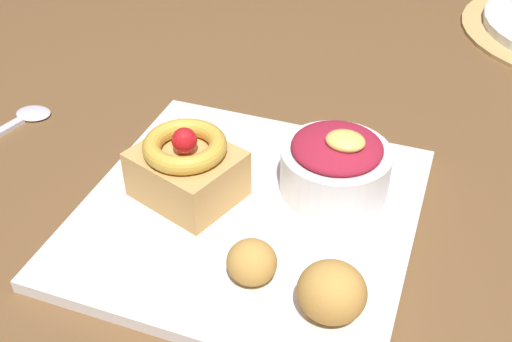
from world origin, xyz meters
TOP-DOWN VIEW (x-y plane):
  - dining_table at (0.00, 0.00)m, footprint 1.43×1.08m
  - front_plate at (-0.01, -0.16)m, footprint 0.29×0.29m
  - cake_slice at (-0.06, -0.16)m, footprint 0.11×0.10m
  - berry_ramekin at (0.06, -0.10)m, footprint 0.10×0.10m
  - fritter_front at (0.03, -0.23)m, footprint 0.04×0.04m
  - fritter_middle at (0.09, -0.25)m, footprint 0.05×0.05m
  - spoon at (-0.30, -0.10)m, footprint 0.05×0.12m

SIDE VIEW (x-z plane):
  - dining_table at x=0.00m, z-range 0.28..1.01m
  - spoon at x=-0.30m, z-range 0.73..0.73m
  - front_plate at x=-0.01m, z-range 0.73..0.74m
  - fritter_front at x=0.03m, z-range 0.74..0.78m
  - fritter_middle at x=0.09m, z-range 0.74..0.79m
  - berry_ramekin at x=0.06m, z-range 0.74..0.80m
  - cake_slice at x=-0.06m, z-range 0.74..0.81m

